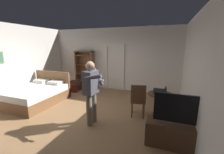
{
  "coord_description": "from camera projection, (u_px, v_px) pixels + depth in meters",
  "views": [
    {
      "loc": [
        2.36,
        -3.59,
        2.08
      ],
      "look_at": [
        0.96,
        0.15,
        1.21
      ],
      "focal_mm": 23.47,
      "sensor_mm": 36.0,
      "label": 1
    }
  ],
  "objects": [
    {
      "name": "wooden_chair",
      "position": [
        138.0,
        99.0,
        4.24
      ],
      "size": [
        0.49,
        0.49,
        0.99
      ],
      "color": "brown",
      "rests_on": "ground_plane"
    },
    {
      "name": "suitcase_dark",
      "position": [
        72.0,
        88.0,
        6.68
      ],
      "size": [
        0.62,
        0.43,
        0.36
      ],
      "primitive_type": "cube",
      "rotation": [
        0.0,
        0.0,
        0.19
      ],
      "color": "#4C1919",
      "rests_on": "ground_plane"
    },
    {
      "name": "person_blue_shirt",
      "position": [
        91.0,
        89.0,
        3.78
      ],
      "size": [
        0.63,
        0.59,
        1.68
      ],
      "color": "gray",
      "rests_on": "ground_plane"
    },
    {
      "name": "laptop",
      "position": [
        159.0,
        92.0,
        4.21
      ],
      "size": [
        0.32,
        0.33,
        0.16
      ],
      "color": "black",
      "rests_on": "side_table"
    },
    {
      "name": "wall_right",
      "position": [
        199.0,
        76.0,
        3.2
      ],
      "size": [
        0.12,
        5.89,
        2.85
      ],
      "primitive_type": "cube",
      "color": "silver",
      "rests_on": "ground_plane"
    },
    {
      "name": "wall_left",
      "position": [
        7.0,
        64.0,
        5.28
      ],
      "size": [
        0.15,
        5.89,
        2.85
      ],
      "color": "silver",
      "rests_on": "ground_plane"
    },
    {
      "name": "bed",
      "position": [
        37.0,
        94.0,
        5.41
      ],
      "size": [
        1.66,
        1.98,
        1.02
      ],
      "color": "brown",
      "rests_on": "ground_plane"
    },
    {
      "name": "bookshelf",
      "position": [
        85.0,
        68.0,
        7.25
      ],
      "size": [
        0.95,
        0.32,
        1.8
      ],
      "color": "brown",
      "rests_on": "ground_plane"
    },
    {
      "name": "tv_flatscreen",
      "position": [
        178.0,
        133.0,
        2.99
      ],
      "size": [
        1.27,
        0.4,
        1.15
      ],
      "color": "#4C331E",
      "rests_on": "ground_plane"
    },
    {
      "name": "ground_plane",
      "position": [
        81.0,
        113.0,
        4.54
      ],
      "size": [
        6.56,
        6.56,
        0.0
      ],
      "primitive_type": "plane",
      "color": "olive"
    },
    {
      "name": "suitcase_small",
      "position": [
        76.0,
        85.0,
        6.95
      ],
      "size": [
        0.52,
        0.34,
        0.42
      ],
      "primitive_type": "cube",
      "rotation": [
        0.0,
        0.0,
        0.02
      ],
      "color": "black",
      "rests_on": "ground_plane"
    },
    {
      "name": "side_table",
      "position": [
        160.0,
        101.0,
        4.3
      ],
      "size": [
        0.7,
        0.7,
        0.7
      ],
      "color": "brown",
      "rests_on": "ground_plane"
    },
    {
      "name": "bottle_on_table",
      "position": [
        165.0,
        91.0,
        4.11
      ],
      "size": [
        0.06,
        0.06,
        0.26
      ],
      "color": "#373421",
      "rests_on": "side_table"
    },
    {
      "name": "wall_back",
      "position": [
        113.0,
        59.0,
        6.88
      ],
      "size": [
        6.2,
        0.12,
        2.85
      ],
      "primitive_type": "cube",
      "color": "silver",
      "rests_on": "ground_plane"
    },
    {
      "name": "doorway_frame",
      "position": [
        115.0,
        64.0,
        6.81
      ],
      "size": [
        0.93,
        0.08,
        2.13
      ],
      "color": "white",
      "rests_on": "ground_plane"
    }
  ]
}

